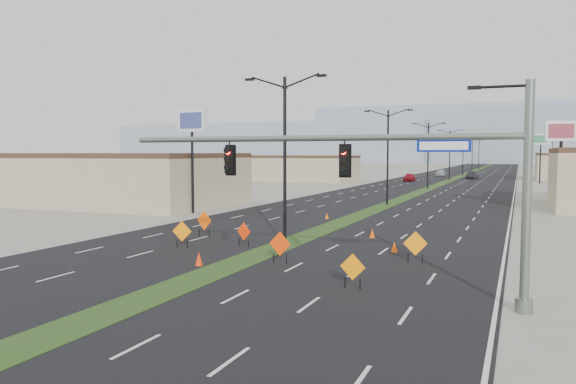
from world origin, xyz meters
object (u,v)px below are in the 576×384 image
at_px(signal_mast, 392,173).
at_px(construction_sign_5, 415,245).
at_px(streetlight_1, 388,154).
at_px(pole_sign_west, 192,128).
at_px(construction_sign_0, 182,232).
at_px(pole_sign_east_far, 541,143).
at_px(car_far, 441,173).
at_px(streetlight_6, 479,153).
at_px(car_left, 409,177).
at_px(construction_sign_2, 244,233).
at_px(cone_3, 327,216).
at_px(cone_0, 199,259).
at_px(pole_sign_east_near, 561,139).
at_px(streetlight_5, 472,153).
at_px(construction_sign_3, 280,245).
at_px(streetlight_4, 463,153).
at_px(car_mid, 472,175).
at_px(streetlight_0, 285,155).
at_px(cone_2, 394,247).
at_px(streetlight_3, 450,153).
at_px(construction_sign_1, 204,221).
at_px(cone_1, 372,233).
at_px(construction_sign_4, 353,268).
at_px(streetlight_2, 428,154).

bearing_deg(signal_mast, construction_sign_5, 92.61).
height_order(streetlight_1, pole_sign_west, streetlight_1).
bearing_deg(construction_sign_5, construction_sign_0, 164.04).
bearing_deg(pole_sign_east_far, car_far, 126.13).
height_order(streetlight_6, car_left, streetlight_6).
xyz_separation_m(construction_sign_2, cone_3, (0.14, 14.94, -0.56)).
distance_m(signal_mast, construction_sign_5, 8.25).
bearing_deg(cone_0, pole_sign_east_near, 61.97).
bearing_deg(streetlight_5, streetlight_1, -90.00).
bearing_deg(construction_sign_3, signal_mast, -27.18).
distance_m(streetlight_4, car_mid, 19.38).
xyz_separation_m(streetlight_6, construction_sign_3, (2.00, -173.37, -4.47)).
relative_size(streetlight_0, cone_2, 16.44).
height_order(cone_0, pole_sign_west, pole_sign_west).
distance_m(streetlight_3, car_left, 9.90).
xyz_separation_m(streetlight_0, construction_sign_2, (-2.00, -1.49, -4.58)).
distance_m(streetlight_6, car_left, 89.84).
relative_size(car_left, construction_sign_1, 2.68).
relative_size(car_far, cone_3, 9.14).
xyz_separation_m(cone_0, cone_1, (5.64, 12.09, -0.03)).
bearing_deg(construction_sign_4, cone_1, 106.86).
bearing_deg(cone_3, pole_sign_west, -179.09).
height_order(car_far, pole_sign_west, pole_sign_west).
bearing_deg(car_mid, cone_1, -83.04).
bearing_deg(construction_sign_3, pole_sign_west, 140.06).
relative_size(streetlight_0, cone_3, 18.19).
height_order(car_far, cone_3, car_far).
distance_m(construction_sign_5, pole_sign_east_far, 83.24).
height_order(streetlight_5, car_left, streetlight_5).
height_order(streetlight_5, construction_sign_4, streetlight_5).
relative_size(streetlight_0, streetlight_6, 1.00).
xyz_separation_m(streetlight_2, pole_sign_west, (-14.76, -42.75, 2.33)).
relative_size(streetlight_6, cone_2, 16.44).
distance_m(streetlight_5, construction_sign_4, 149.22).
relative_size(streetlight_0, pole_sign_east_near, 1.19).
distance_m(streetlight_5, streetlight_6, 28.00).
relative_size(streetlight_1, streetlight_5, 1.00).
xyz_separation_m(car_far, pole_sign_east_far, (20.76, -26.53, 6.57)).
bearing_deg(construction_sign_1, signal_mast, -19.87).
bearing_deg(car_mid, construction_sign_5, -80.66).
xyz_separation_m(pole_sign_west, pole_sign_east_far, (31.02, 66.64, -0.45)).
bearing_deg(construction_sign_5, streetlight_6, 74.14).
distance_m(car_mid, cone_2, 93.58).
relative_size(streetlight_5, pole_sign_east_far, 1.12).
distance_m(streetlight_1, cone_2, 29.21).
distance_m(construction_sign_2, pole_sign_east_near, 33.57).
bearing_deg(construction_sign_1, construction_sign_2, -13.53).
bearing_deg(streetlight_4, cone_3, -91.08).
bearing_deg(construction_sign_1, car_far, 105.89).
xyz_separation_m(car_mid, construction_sign_0, (-8.72, -96.87, 0.12)).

